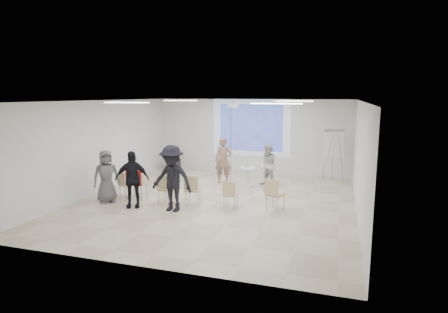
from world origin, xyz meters
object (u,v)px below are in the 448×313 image
(chair_left_inner, at_px, (165,187))
(chair_far_left, at_px, (125,183))
(audience_mid, at_px, (172,174))
(av_cart, at_px, (174,163))
(player_left, at_px, (223,158))
(chair_left_mid, at_px, (137,181))
(player_right, at_px, (269,163))
(audience_left, at_px, (132,175))
(chair_center, at_px, (192,188))
(pedestal_table, at_px, (248,175))
(audience_outer, at_px, (106,173))
(laptop, at_px, (167,188))
(flipchart_easel, at_px, (334,144))
(chair_right_far, at_px, (274,192))
(chair_right_inner, at_px, (230,193))

(chair_left_inner, bearing_deg, chair_far_left, 179.32)
(chair_left_inner, bearing_deg, audience_mid, -37.18)
(chair_far_left, height_order, av_cart, chair_far_left)
(chair_left_inner, height_order, av_cart, chair_left_inner)
(player_left, xyz_separation_m, chair_left_mid, (-1.83, -2.94, -0.34))
(player_right, bearing_deg, audience_left, -104.52)
(chair_far_left, height_order, audience_mid, audience_mid)
(chair_center, relative_size, audience_mid, 0.43)
(pedestal_table, bearing_deg, player_right, 19.43)
(player_left, relative_size, audience_outer, 1.07)
(chair_center, relative_size, audience_outer, 0.50)
(pedestal_table, xyz_separation_m, chair_center, (-0.99, -2.73, 0.14))
(pedestal_table, relative_size, laptop, 2.16)
(audience_left, xyz_separation_m, flipchart_easel, (5.38, 4.88, 0.49))
(player_right, height_order, chair_right_far, player_right)
(chair_left_mid, bearing_deg, flipchart_easel, 33.69)
(audience_outer, distance_m, av_cart, 4.93)
(player_right, relative_size, chair_right_far, 1.80)
(player_right, distance_m, audience_outer, 5.42)
(pedestal_table, bearing_deg, audience_outer, -138.53)
(player_left, distance_m, audience_outer, 4.26)
(chair_left_inner, xyz_separation_m, audience_left, (-0.77, -0.50, 0.41))
(chair_right_far, height_order, audience_outer, audience_outer)
(chair_left_mid, xyz_separation_m, chair_right_inner, (2.96, -0.02, -0.12))
(laptop, bearing_deg, chair_right_far, -167.09)
(player_left, xyz_separation_m, chair_right_far, (2.33, -2.81, -0.39))
(player_right, xyz_separation_m, laptop, (-2.46, -3.00, -0.35))
(pedestal_table, height_order, audience_outer, audience_outer)
(laptop, height_order, audience_mid, audience_mid)
(chair_left_inner, distance_m, chair_right_inner, 1.95)
(chair_right_inner, distance_m, audience_left, 2.82)
(chair_left_mid, bearing_deg, audience_left, -72.62)
(player_left, distance_m, audience_mid, 3.61)
(audience_mid, height_order, flipchart_easel, audience_mid)
(player_right, xyz_separation_m, audience_outer, (-4.23, -3.38, 0.05))
(player_right, bearing_deg, pedestal_table, -133.06)
(chair_center, height_order, flipchart_easel, flipchart_easel)
(pedestal_table, distance_m, av_cart, 4.06)
(av_cart, bearing_deg, player_right, -18.27)
(chair_left_mid, distance_m, av_cart, 4.54)
(pedestal_table, xyz_separation_m, audience_mid, (-1.32, -3.35, 0.65))
(pedestal_table, distance_m, chair_right_inner, 2.73)
(chair_left_inner, height_order, chair_right_inner, chair_left_inner)
(av_cart, bearing_deg, chair_left_inner, -66.90)
(chair_left_inner, relative_size, av_cart, 1.20)
(chair_right_inner, relative_size, laptop, 2.48)
(chair_left_mid, xyz_separation_m, flipchart_easel, (5.62, 4.23, 0.83))
(laptop, xyz_separation_m, audience_outer, (-1.78, -0.39, 0.41))
(chair_right_far, bearing_deg, pedestal_table, 140.80)
(chair_center, xyz_separation_m, chair_right_inner, (1.14, 0.00, -0.05))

